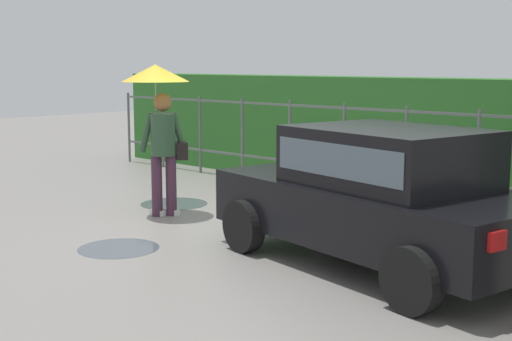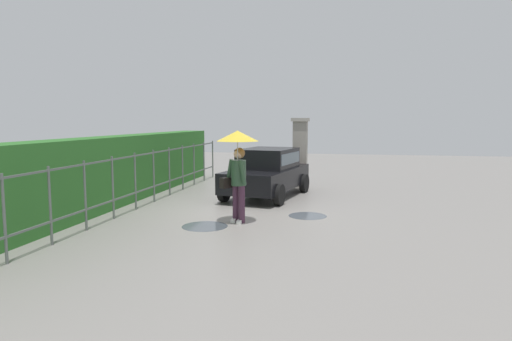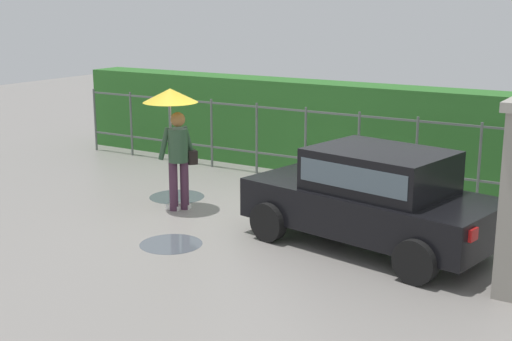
# 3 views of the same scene
# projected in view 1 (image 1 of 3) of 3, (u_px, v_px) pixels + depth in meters

# --- Properties ---
(ground_plane) EXTENTS (40.00, 40.00, 0.00)m
(ground_plane) POSITION_uv_depth(u_px,v_px,m) (264.00, 230.00, 9.11)
(ground_plane) COLOR gray
(car) EXTENTS (3.95, 2.39, 1.48)m
(car) POSITION_uv_depth(u_px,v_px,m) (381.00, 192.00, 7.39)
(car) COLOR black
(car) RESTS_ON ground
(pedestrian) EXTENTS (0.94, 0.94, 2.12)m
(pedestrian) POSITION_uv_depth(u_px,v_px,m) (159.00, 104.00, 9.79)
(pedestrian) COLOR #47283D
(pedestrian) RESTS_ON ground
(fence_section) EXTENTS (12.72, 0.05, 1.50)m
(fence_section) POSITION_uv_depth(u_px,v_px,m) (374.00, 148.00, 11.02)
(fence_section) COLOR #59605B
(fence_section) RESTS_ON ground
(hedge_row) EXTENTS (13.67, 0.90, 1.90)m
(hedge_row) POSITION_uv_depth(u_px,v_px,m) (407.00, 135.00, 11.69)
(hedge_row) COLOR #2D6B28
(hedge_row) RESTS_ON ground
(puddle_near) EXTENTS (0.94, 0.94, 0.00)m
(puddle_near) POSITION_uv_depth(u_px,v_px,m) (119.00, 248.00, 8.22)
(puddle_near) COLOR #4C545B
(puddle_near) RESTS_ON ground
(puddle_far) EXTENTS (1.02, 1.02, 0.00)m
(puddle_far) POSITION_uv_depth(u_px,v_px,m) (174.00, 204.00, 10.82)
(puddle_far) COLOR #4C545B
(puddle_far) RESTS_ON ground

